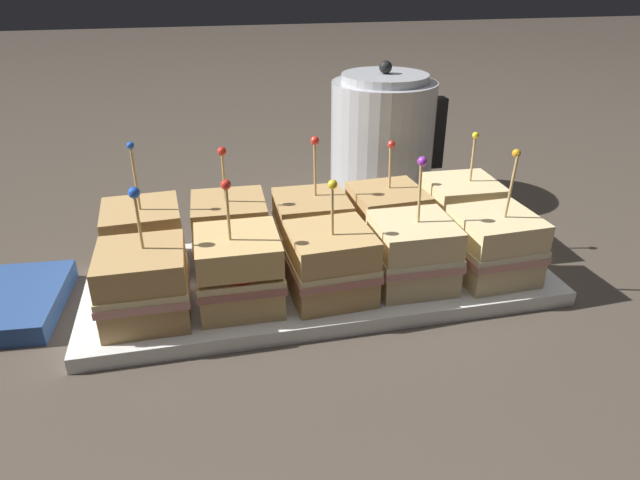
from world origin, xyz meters
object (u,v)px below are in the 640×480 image
(sandwich_back_right, at_px, (387,218))
(sandwich_back_far_right, at_px, (460,211))
(sandwich_front_far_right, at_px, (494,246))
(sandwich_front_right, at_px, (412,253))
(sandwich_back_far_left, at_px, (144,239))
(sandwich_front_left, at_px, (239,271))
(sandwich_front_far_left, at_px, (144,284))
(sandwich_front_center, at_px, (330,263))
(serving_platter, at_px, (320,278))
(sandwich_back_left, at_px, (230,231))
(sandwich_back_center, at_px, (310,226))
(kettle_steel, at_px, (383,140))

(sandwich_back_right, relative_size, sandwich_back_far_right, 0.95)
(sandwich_front_far_right, distance_m, sandwich_back_right, 0.14)
(sandwich_front_right, height_order, sandwich_back_far_left, sandwich_back_far_left)
(sandwich_front_left, xyz_separation_m, sandwich_back_far_left, (-0.11, 0.10, -0.00))
(sandwich_front_far_right, height_order, sandwich_back_right, sandwich_front_far_right)
(sandwich_back_right, bearing_deg, sandwich_front_right, -91.60)
(sandwich_front_far_left, bearing_deg, sandwich_back_far_right, 14.08)
(sandwich_back_right, height_order, sandwich_back_far_right, sandwich_back_far_right)
(sandwich_front_far_left, xyz_separation_m, sandwich_front_center, (0.20, 0.00, -0.00))
(sandwich_front_right, xyz_separation_m, sandwich_back_far_left, (-0.31, 0.10, 0.00))
(serving_platter, relative_size, sandwich_front_left, 3.70)
(serving_platter, xyz_separation_m, sandwich_front_center, (-0.00, -0.05, 0.05))
(sandwich_back_left, bearing_deg, sandwich_front_left, -89.42)
(serving_platter, xyz_separation_m, sandwich_front_left, (-0.10, -0.05, 0.05))
(sandwich_back_far_left, bearing_deg, sandwich_back_left, -0.48)
(sandwich_back_far_left, bearing_deg, sandwich_back_far_right, -0.61)
(sandwich_back_far_left, bearing_deg, sandwich_front_right, -18.44)
(sandwich_back_left, relative_size, sandwich_back_center, 0.98)
(sandwich_back_far_left, xyz_separation_m, sandwich_back_left, (0.10, -0.00, 0.00))
(serving_platter, height_order, sandwich_back_far_left, sandwich_back_far_left)
(serving_platter, height_order, sandwich_front_far_right, sandwich_front_far_right)
(serving_platter, xyz_separation_m, sandwich_back_left, (-0.10, 0.05, 0.05))
(sandwich_front_far_right, bearing_deg, sandwich_front_far_left, 179.96)
(sandwich_front_far_left, relative_size, kettle_steel, 0.66)
(serving_platter, relative_size, sandwich_back_center, 3.59)
(sandwich_back_right, bearing_deg, sandwich_back_far_left, 179.58)
(sandwich_front_right, height_order, sandwich_back_far_right, sandwich_front_right)
(sandwich_front_far_left, xyz_separation_m, sandwich_back_left, (0.10, 0.11, 0.00))
(sandwich_front_far_left, xyz_separation_m, sandwich_back_far_right, (0.41, 0.10, 0.00))
(sandwich_back_center, bearing_deg, kettle_steel, 51.78)
(sandwich_back_right, bearing_deg, sandwich_back_left, 179.61)
(sandwich_back_right, xyz_separation_m, kettle_steel, (0.06, 0.21, 0.04))
(sandwich_front_left, xyz_separation_m, sandwich_back_left, (-0.00, 0.10, 0.00))
(sandwich_front_right, bearing_deg, sandwich_back_far_right, 42.58)
(sandwich_front_far_left, relative_size, sandwich_back_far_left, 0.89)
(serving_platter, relative_size, sandwich_back_far_right, 3.73)
(kettle_steel, bearing_deg, sandwich_back_far_left, -151.13)
(serving_platter, bearing_deg, sandwich_back_far_left, 165.56)
(sandwich_front_left, xyz_separation_m, kettle_steel, (0.27, 0.31, 0.04))
(serving_platter, distance_m, sandwich_back_far_left, 0.22)
(sandwich_front_left, xyz_separation_m, sandwich_back_right, (0.21, 0.10, -0.00))
(sandwich_front_right, height_order, sandwich_back_left, sandwich_front_right)
(sandwich_front_center, distance_m, sandwich_front_far_right, 0.20)
(sandwich_front_far_right, height_order, sandwich_back_left, sandwich_front_far_right)
(sandwich_back_far_left, bearing_deg, sandwich_front_far_right, -14.71)
(kettle_steel, bearing_deg, serving_platter, -122.28)
(serving_platter, bearing_deg, sandwich_back_left, 153.05)
(sandwich_front_center, height_order, sandwich_back_far_right, sandwich_back_far_right)
(kettle_steel, bearing_deg, sandwich_back_far_right, -78.19)
(sandwich_back_right, bearing_deg, serving_platter, -153.44)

